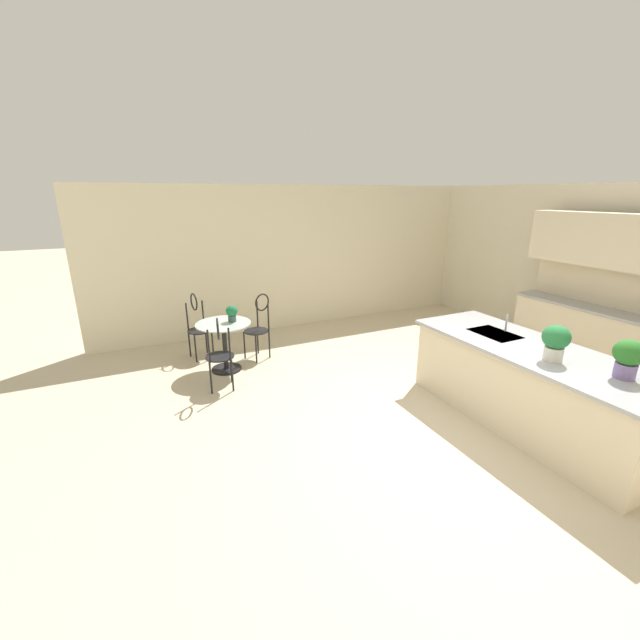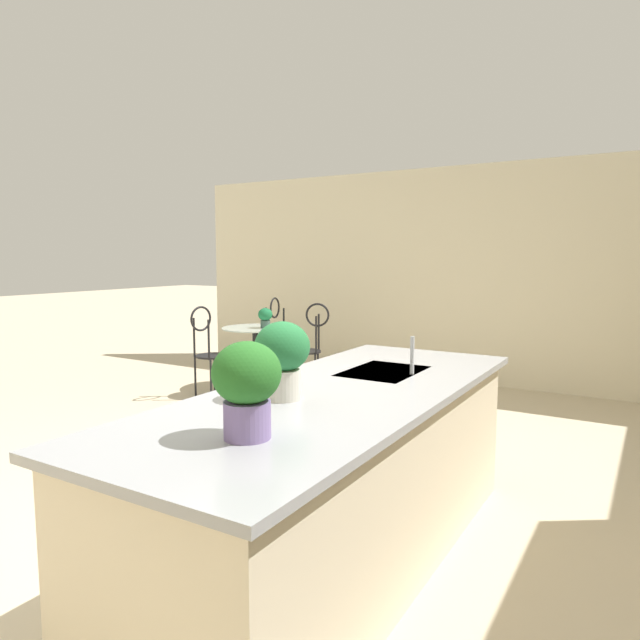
# 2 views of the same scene
# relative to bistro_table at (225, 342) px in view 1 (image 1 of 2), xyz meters

# --- Properties ---
(ground_plane) EXTENTS (40.00, 40.00, 0.00)m
(ground_plane) POSITION_rel_bistro_table_xyz_m (2.63, 1.93, -0.45)
(ground_plane) COLOR beige
(wall_left_window) EXTENTS (0.12, 7.80, 2.70)m
(wall_left_window) POSITION_rel_bistro_table_xyz_m (-1.63, 1.93, 0.90)
(wall_left_window) COLOR beige
(wall_left_window) RESTS_ON ground
(kitchen_island) EXTENTS (2.80, 1.06, 0.92)m
(kitchen_island) POSITION_rel_bistro_table_xyz_m (2.93, 2.78, 0.02)
(kitchen_island) COLOR beige
(kitchen_island) RESTS_ON ground
(back_counter_run) EXTENTS (2.44, 0.64, 1.52)m
(back_counter_run) POSITION_rel_bistro_table_xyz_m (2.23, 5.13, 0.05)
(back_counter_run) COLOR beige
(back_counter_run) RESTS_ON ground
(upper_cabinet_run) EXTENTS (2.40, 0.36, 0.76)m
(upper_cabinet_run) POSITION_rel_bistro_table_xyz_m (2.23, 5.11, 1.45)
(upper_cabinet_run) COLOR beige
(upper_cabinet_run) RESTS_ON back_counter_run
(bistro_table) EXTENTS (0.80, 0.80, 0.74)m
(bistro_table) POSITION_rel_bistro_table_xyz_m (0.00, 0.00, 0.00)
(bistro_table) COLOR black
(bistro_table) RESTS_ON ground
(chair_near_window) EXTENTS (0.51, 0.44, 1.04)m
(chair_near_window) POSITION_rel_bistro_table_xyz_m (-0.71, -0.26, 0.13)
(chair_near_window) COLOR black
(chair_near_window) RESTS_ON ground
(chair_by_island) EXTENTS (0.51, 0.44, 1.04)m
(chair_by_island) POSITION_rel_bistro_table_xyz_m (0.62, -0.20, 0.13)
(chair_by_island) COLOR black
(chair_by_island) RESTS_ON ground
(chair_toward_desk) EXTENTS (0.50, 0.52, 1.04)m
(chair_toward_desk) POSITION_rel_bistro_table_xyz_m (-0.27, 0.61, 0.13)
(chair_toward_desk) COLOR black
(chair_toward_desk) RESTS_ON ground
(sink_faucet) EXTENTS (0.02, 0.02, 0.22)m
(sink_faucet) POSITION_rel_bistro_table_xyz_m (2.38, 2.96, 0.58)
(sink_faucet) COLOR #B2B5BA
(sink_faucet) RESTS_ON kitchen_island
(potted_plant_on_table) EXTENTS (0.17, 0.17, 0.24)m
(potted_plant_on_table) POSITION_rel_bistro_table_xyz_m (-0.02, 0.14, 0.43)
(potted_plant_on_table) COLOR #385147
(potted_plant_on_table) RESTS_ON bistro_table
(potted_plant_counter_far) EXTENTS (0.26, 0.26, 0.37)m
(potted_plant_counter_far) POSITION_rel_bistro_table_xyz_m (3.78, 2.86, 0.68)
(potted_plant_counter_far) COLOR #7A669E
(potted_plant_counter_far) RESTS_ON kitchen_island
(potted_plant_counter_near) EXTENTS (0.26, 0.26, 0.37)m
(potted_plant_counter_near) POSITION_rel_bistro_table_xyz_m (3.23, 2.64, 0.69)
(potted_plant_counter_near) COLOR beige
(potted_plant_counter_near) RESTS_ON kitchen_island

